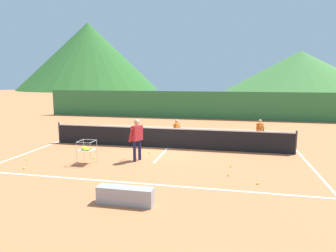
% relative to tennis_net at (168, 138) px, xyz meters
% --- Properties ---
extents(ground_plane, '(120.00, 120.00, 0.00)m').
position_rel_tennis_net_xyz_m(ground_plane, '(0.00, 0.00, -0.50)').
color(ground_plane, '#C67042').
extents(line_baseline_near, '(11.75, 0.08, 0.01)m').
position_rel_tennis_net_xyz_m(line_baseline_near, '(0.00, -4.84, -0.50)').
color(line_baseline_near, white).
rests_on(line_baseline_near, ground).
extents(line_baseline_far, '(11.75, 0.08, 0.01)m').
position_rel_tennis_net_xyz_m(line_baseline_far, '(0.00, 5.87, -0.50)').
color(line_baseline_far, white).
rests_on(line_baseline_far, ground).
extents(line_sideline_west, '(0.08, 10.71, 0.01)m').
position_rel_tennis_net_xyz_m(line_sideline_west, '(-5.88, 0.00, -0.50)').
color(line_sideline_west, white).
rests_on(line_sideline_west, ground).
extents(line_sideline_east, '(0.08, 10.71, 0.01)m').
position_rel_tennis_net_xyz_m(line_sideline_east, '(5.88, 0.00, -0.50)').
color(line_sideline_east, white).
rests_on(line_sideline_east, ground).
extents(line_service_center, '(0.08, 5.12, 0.01)m').
position_rel_tennis_net_xyz_m(line_service_center, '(0.00, 0.00, -0.50)').
color(line_service_center, white).
rests_on(line_service_center, ground).
extents(tennis_net, '(11.40, 0.08, 1.05)m').
position_rel_tennis_net_xyz_m(tennis_net, '(0.00, 0.00, 0.00)').
color(tennis_net, '#333338').
rests_on(tennis_net, ground).
extents(instructor, '(0.48, 0.84, 1.68)m').
position_rel_tennis_net_xyz_m(instructor, '(-0.74, -2.36, 0.51)').
color(instructor, '#191E4C').
rests_on(instructor, ground).
extents(student_0, '(0.41, 0.66, 1.19)m').
position_rel_tennis_net_xyz_m(student_0, '(0.20, 1.26, 0.22)').
color(student_0, black).
rests_on(student_0, ground).
extents(student_1, '(0.44, 0.67, 1.22)m').
position_rel_tennis_net_xyz_m(student_1, '(4.33, 1.98, 0.24)').
color(student_1, silver).
rests_on(student_1, ground).
extents(ball_cart, '(0.58, 0.58, 0.90)m').
position_rel_tennis_net_xyz_m(ball_cart, '(-2.50, -3.17, 0.09)').
color(ball_cart, '#B7B7BC').
rests_on(ball_cart, ground).
extents(tennis_ball_0, '(0.07, 0.07, 0.07)m').
position_rel_tennis_net_xyz_m(tennis_ball_0, '(-0.55, -1.18, -0.47)').
color(tennis_ball_0, yellow).
rests_on(tennis_ball_0, ground).
extents(tennis_ball_1, '(0.07, 0.07, 0.07)m').
position_rel_tennis_net_xyz_m(tennis_ball_1, '(-2.56, -2.50, -0.47)').
color(tennis_ball_1, yellow).
rests_on(tennis_ball_1, ground).
extents(tennis_ball_2, '(0.07, 0.07, 0.07)m').
position_rel_tennis_net_xyz_m(tennis_ball_2, '(2.93, -2.47, -0.47)').
color(tennis_ball_2, yellow).
rests_on(tennis_ball_2, ground).
extents(tennis_ball_3, '(0.07, 0.07, 0.07)m').
position_rel_tennis_net_xyz_m(tennis_ball_3, '(-5.14, -3.22, -0.47)').
color(tennis_ball_3, yellow).
rests_on(tennis_ball_3, ground).
extents(tennis_ball_4, '(0.07, 0.07, 0.07)m').
position_rel_tennis_net_xyz_m(tennis_ball_4, '(3.77, -4.13, -0.47)').
color(tennis_ball_4, yellow).
rests_on(tennis_ball_4, ground).
extents(tennis_ball_5, '(0.07, 0.07, 0.07)m').
position_rel_tennis_net_xyz_m(tennis_ball_5, '(2.87, -3.52, -0.47)').
color(tennis_ball_5, yellow).
rests_on(tennis_ball_5, ground).
extents(tennis_ball_6, '(0.07, 0.07, 0.07)m').
position_rel_tennis_net_xyz_m(tennis_ball_6, '(-4.43, -4.29, -0.47)').
color(tennis_ball_6, yellow).
rests_on(tennis_ball_6, ground).
extents(windscreen_fence, '(25.85, 0.08, 2.22)m').
position_rel_tennis_net_xyz_m(windscreen_fence, '(0.00, 10.65, 0.61)').
color(windscreen_fence, '#33753D').
rests_on(windscreen_fence, ground).
extents(courtside_bench, '(1.50, 0.36, 0.46)m').
position_rel_tennis_net_xyz_m(courtside_bench, '(0.24, -6.38, -0.27)').
color(courtside_bench, '#99999E').
rests_on(courtside_bench, ground).
extents(hill_0, '(39.80, 39.80, 19.00)m').
position_rel_tennis_net_xyz_m(hill_0, '(-37.91, 67.39, 9.00)').
color(hill_0, '#2D6628').
rests_on(hill_0, ground).
extents(hill_1, '(37.77, 37.77, 10.21)m').
position_rel_tennis_net_xyz_m(hill_1, '(19.89, 69.40, 4.61)').
color(hill_1, '#427A38').
rests_on(hill_1, ground).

